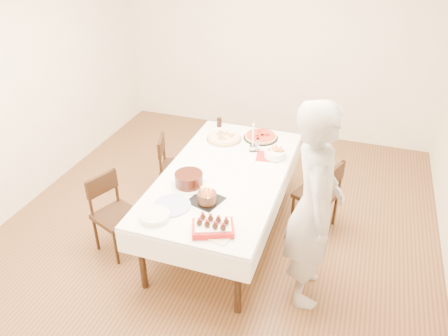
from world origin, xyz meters
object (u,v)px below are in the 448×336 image
(dining_table, at_px, (224,205))
(birthday_cake, at_px, (207,194))
(chair_left_dessert, at_px, (117,216))
(taper_candle, at_px, (253,137))
(chair_left_savory, at_px, (177,167))
(layer_cake, at_px, (189,180))
(pizza_white, at_px, (224,138))
(chair_right_savory, at_px, (316,194))
(strawberry_box, at_px, (213,227))
(cola_glass, at_px, (219,122))
(pizza_pepperoni, at_px, (261,136))
(pasta_bowl, at_px, (275,154))
(person, at_px, (314,207))

(dining_table, xyz_separation_m, birthday_cake, (0.02, -0.51, 0.47))
(chair_left_dessert, xyz_separation_m, taper_candle, (1.05, 1.07, 0.51))
(chair_left_savory, height_order, layer_cake, layer_cake)
(pizza_white, bearing_deg, chair_right_savory, -11.52)
(pizza_white, xyz_separation_m, strawberry_box, (0.42, -1.51, 0.02))
(chair_left_savory, height_order, birthday_cake, birthday_cake)
(chair_left_savory, relative_size, strawberry_box, 2.33)
(chair_right_savory, distance_m, cola_glass, 1.41)
(pizza_white, height_order, pizza_pepperoni, same)
(taper_candle, bearing_deg, pasta_bowl, -13.56)
(chair_left_dessert, bearing_deg, person, -156.78)
(taper_candle, relative_size, cola_glass, 3.04)
(chair_left_dessert, height_order, pizza_pepperoni, chair_left_dessert)
(strawberry_box, bearing_deg, birthday_cake, 117.56)
(layer_cake, bearing_deg, chair_left_savory, 121.98)
(pizza_pepperoni, bearing_deg, pizza_white, -155.58)
(pizza_pepperoni, bearing_deg, cola_glass, 165.97)
(chair_left_dessert, height_order, birthday_cake, birthday_cake)
(chair_right_savory, relative_size, person, 0.44)
(chair_left_dessert, xyz_separation_m, pizza_white, (0.69, 1.21, 0.37))
(dining_table, distance_m, birthday_cake, 0.69)
(chair_right_savory, height_order, pizza_pepperoni, chair_right_savory)
(person, xyz_separation_m, pizza_white, (-1.16, 1.17, -0.15))
(taper_candle, xyz_separation_m, layer_cake, (-0.38, -0.83, -0.10))
(pizza_white, bearing_deg, taper_candle, -21.08)
(taper_candle, xyz_separation_m, cola_glass, (-0.53, 0.44, -0.11))
(chair_right_savory, height_order, person, person)
(taper_candle, distance_m, cola_glass, 0.70)
(dining_table, bearing_deg, birthday_cake, -88.01)
(dining_table, xyz_separation_m, cola_glass, (-0.39, 0.96, 0.43))
(taper_candle, distance_m, birthday_cake, 1.04)
(pizza_white, height_order, birthday_cake, birthday_cake)
(chair_right_savory, height_order, layer_cake, layer_cake)
(pizza_pepperoni, distance_m, cola_glass, 0.55)
(dining_table, height_order, chair_left_dessert, chair_left_dessert)
(chair_left_dessert, height_order, person, person)
(chair_right_savory, distance_m, layer_cake, 1.39)
(chair_right_savory, relative_size, pizza_pepperoni, 2.11)
(chair_left_dessert, relative_size, strawberry_box, 2.45)
(pizza_white, distance_m, pizza_pepperoni, 0.41)
(pizza_pepperoni, relative_size, layer_cake, 1.16)
(chair_left_savory, height_order, pizza_pepperoni, pizza_pepperoni)
(layer_cake, bearing_deg, pasta_bowl, 50.39)
(dining_table, distance_m, strawberry_box, 0.97)
(chair_left_dessert, height_order, taper_candle, taper_candle)
(cola_glass, distance_m, strawberry_box, 1.91)
(chair_right_savory, distance_m, chair_left_dessert, 2.03)
(taper_candle, xyz_separation_m, strawberry_box, (0.05, -1.37, -0.12))
(chair_left_dessert, relative_size, person, 0.44)
(chair_left_savory, xyz_separation_m, chair_left_dessert, (-0.17, -1.05, 0.02))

